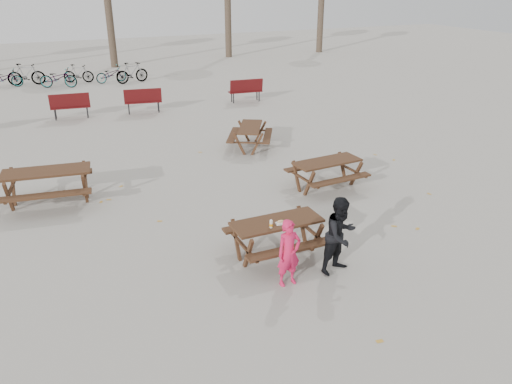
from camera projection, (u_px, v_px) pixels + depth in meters
name	position (u px, v px, depth m)	size (l,w,h in m)	color
ground	(276.00, 255.00, 10.11)	(80.00, 80.00, 0.00)	gray
main_picnic_table	(277.00, 229.00, 9.88)	(1.80, 1.45, 0.78)	#331C12
food_tray	(280.00, 223.00, 9.68)	(0.18, 0.11, 0.04)	white
bread_roll	(280.00, 221.00, 9.66)	(0.14, 0.06, 0.05)	tan
soda_bottle	(271.00, 224.00, 9.52)	(0.07, 0.07, 0.17)	silver
child	(289.00, 253.00, 8.93)	(0.47, 0.31, 1.28)	#DF1B4F
adult	(341.00, 235.00, 9.30)	(0.74, 0.57, 1.52)	black
picnic_table_east	(327.00, 174.00, 13.16)	(1.79, 1.45, 0.77)	#331C12
picnic_table_north	(49.00, 187.00, 12.22)	(2.05, 1.65, 0.88)	#331C12
picnic_table_far	(250.00, 137.00, 16.28)	(1.69, 1.36, 0.73)	#331C12
park_bench_row	(114.00, 103.00, 19.96)	(12.79, 1.39, 1.03)	#5B1214
bicycle_row	(67.00, 75.00, 25.70)	(7.90, 2.49, 1.11)	black
fallen_leaves	(249.00, 204.00, 12.39)	(11.00, 11.00, 0.01)	gold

